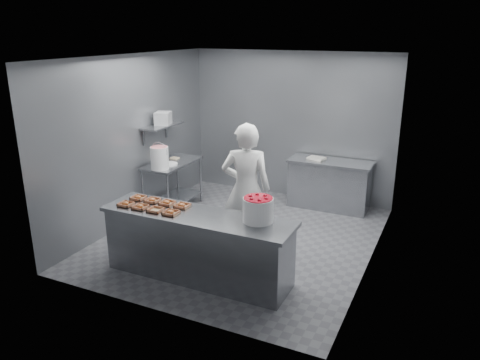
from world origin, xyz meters
name	(u,v)px	position (x,y,z in m)	size (l,w,h in m)	color
floor	(241,238)	(0.00, 0.00, 0.00)	(4.50, 4.50, 0.00)	#4C4C51
ceiling	(241,57)	(0.00, 0.00, 2.80)	(4.50, 4.50, 0.00)	white
wall_back	(291,126)	(0.00, 2.25, 1.40)	(4.00, 0.04, 2.80)	slate
wall_left	(133,140)	(-2.00, 0.00, 1.40)	(0.04, 4.50, 2.80)	slate
wall_right	(377,169)	(2.00, 0.00, 1.40)	(0.04, 4.50, 2.80)	slate
service_counter	(198,246)	(0.00, -1.35, 0.45)	(2.60, 0.70, 0.90)	slate
prep_table	(173,178)	(-1.65, 0.60, 0.59)	(0.60, 1.20, 0.90)	slate
back_counter	(329,184)	(0.90, 1.90, 0.45)	(1.50, 0.60, 0.90)	slate
wall_shelf	(162,126)	(-1.82, 0.60, 1.55)	(0.35, 0.90, 0.03)	slate
tray_0	(126,204)	(-1.03, -1.49, 0.92)	(0.19, 0.18, 0.06)	#A18462
tray_1	(140,207)	(-0.79, -1.49, 0.92)	(0.19, 0.18, 0.06)	#A18462
tray_2	(156,210)	(-0.54, -1.49, 0.92)	(0.19, 0.18, 0.04)	#A18462
tray_3	(171,212)	(-0.31, -1.49, 0.92)	(0.19, 0.18, 0.06)	#A18462
tray_4	(138,198)	(-1.03, -1.21, 0.92)	(0.19, 0.18, 0.06)	#A18462
tray_5	(152,200)	(-0.79, -1.21, 0.92)	(0.19, 0.18, 0.06)	#A18462
tray_6	(167,203)	(-0.55, -1.21, 0.92)	(0.19, 0.18, 0.06)	#A18462
tray_7	(182,206)	(-0.31, -1.21, 0.92)	(0.19, 0.18, 0.06)	#A18462
worker	(246,189)	(0.25, -0.36, 0.97)	(0.71, 0.46, 1.94)	white
strawberry_tub	(258,209)	(0.80, -1.23, 1.07)	(0.38, 0.38, 0.31)	white
glaze_bucket	(160,157)	(-1.60, 0.16, 1.10)	(0.32, 0.30, 0.47)	white
bucket_lid	(169,164)	(-1.61, 0.45, 0.91)	(0.30, 0.30, 0.02)	white
rag	(175,158)	(-1.74, 0.82, 0.91)	(0.14, 0.12, 0.02)	#CCB28C
appliance	(163,118)	(-1.82, 0.64, 1.67)	(0.26, 0.29, 0.22)	gray
paper_stack	(316,158)	(0.64, 1.90, 0.92)	(0.30, 0.22, 0.04)	silver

